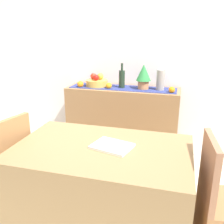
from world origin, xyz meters
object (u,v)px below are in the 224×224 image
object	(u,v)px
ceramic_vase	(161,80)
wine_bottle	(122,79)
potted_plant	(144,75)
fruit_bowl	(97,83)
dining_table	(102,191)
chair_near_window	(3,184)
open_book	(112,146)
sideboard_console	(122,123)

from	to	relation	value
ceramic_vase	wine_bottle	bearing A→B (deg)	180.00
wine_bottle	potted_plant	size ratio (longest dim) A/B	1.02
fruit_bowl	dining_table	size ratio (longest dim) A/B	0.21
ceramic_vase	dining_table	size ratio (longest dim) A/B	0.18
ceramic_vase	chair_near_window	distance (m)	1.94
open_book	ceramic_vase	bearing A→B (deg)	94.94
ceramic_vase	open_book	bearing A→B (deg)	-99.58
dining_table	chair_near_window	size ratio (longest dim) A/B	1.43
dining_table	open_book	bearing A→B (deg)	16.78
sideboard_console	fruit_bowl	distance (m)	0.59
sideboard_console	potted_plant	distance (m)	0.66
potted_plant	dining_table	distance (m)	1.49
sideboard_console	potted_plant	xyz separation A→B (m)	(0.25, 0.00, 0.61)
wine_bottle	ceramic_vase	bearing A→B (deg)	-0.00
ceramic_vase	chair_near_window	world-z (taller)	ceramic_vase
ceramic_vase	potted_plant	bearing A→B (deg)	180.00
dining_table	chair_near_window	xyz separation A→B (m)	(-0.91, -0.00, -0.10)
open_book	fruit_bowl	bearing A→B (deg)	127.50
ceramic_vase	potted_plant	xyz separation A→B (m)	(-0.20, 0.00, 0.05)
sideboard_console	potted_plant	world-z (taller)	potted_plant
sideboard_console	dining_table	bearing A→B (deg)	-83.55
chair_near_window	open_book	bearing A→B (deg)	1.50
dining_table	wine_bottle	bearing A→B (deg)	97.02
potted_plant	open_book	size ratio (longest dim) A/B	1.04
wine_bottle	chair_near_window	world-z (taller)	wine_bottle
potted_plant	wine_bottle	bearing A→B (deg)	180.00
fruit_bowl	chair_near_window	size ratio (longest dim) A/B	0.30
ceramic_vase	open_book	world-z (taller)	ceramic_vase
wine_bottle	open_book	bearing A→B (deg)	-79.73
potted_plant	open_book	xyz separation A→B (m)	(-0.02, -1.30, -0.30)
fruit_bowl	chair_near_window	bearing A→B (deg)	-107.94
potted_plant	dining_table	size ratio (longest dim) A/B	0.23
sideboard_console	chair_near_window	world-z (taller)	chair_near_window
sideboard_console	fruit_bowl	size ratio (longest dim) A/B	5.09
potted_plant	chair_near_window	world-z (taller)	potted_plant
dining_table	chair_near_window	distance (m)	0.91
sideboard_console	open_book	xyz separation A→B (m)	(0.22, -1.30, 0.31)
dining_table	potted_plant	bearing A→B (deg)	85.88
sideboard_console	chair_near_window	bearing A→B (deg)	-119.76
wine_bottle	open_book	world-z (taller)	wine_bottle
ceramic_vase	potted_plant	distance (m)	0.20
fruit_bowl	dining_table	bearing A→B (deg)	-70.11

